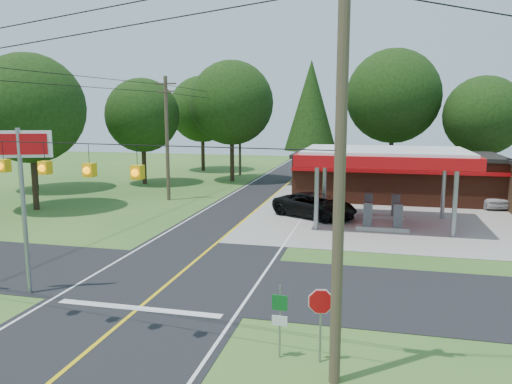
% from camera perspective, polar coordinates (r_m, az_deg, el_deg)
% --- Properties ---
extents(ground, '(120.00, 120.00, 0.00)m').
position_cam_1_polar(ground, '(22.61, -9.19, -9.66)').
color(ground, '#2F6022').
rests_on(ground, ground).
extents(main_highway, '(8.00, 120.00, 0.02)m').
position_cam_1_polar(main_highway, '(22.60, -9.19, -9.63)').
color(main_highway, black).
rests_on(main_highway, ground).
extents(cross_road, '(70.00, 7.00, 0.02)m').
position_cam_1_polar(cross_road, '(22.60, -9.19, -9.62)').
color(cross_road, black).
rests_on(cross_road, ground).
extents(lane_center_yellow, '(0.15, 110.00, 0.00)m').
position_cam_1_polar(lane_center_yellow, '(22.60, -9.19, -9.59)').
color(lane_center_yellow, yellow).
rests_on(lane_center_yellow, main_highway).
extents(gas_canopy, '(10.60, 7.40, 4.88)m').
position_cam_1_polar(gas_canopy, '(32.86, 14.47, 3.72)').
color(gas_canopy, gray).
rests_on(gas_canopy, ground).
extents(convenience_store, '(16.40, 7.55, 3.80)m').
position_cam_1_polar(convenience_store, '(43.06, 15.45, 1.79)').
color(convenience_store, '#562718').
rests_on(convenience_store, ground).
extents(utility_pole_near_right, '(1.80, 0.30, 11.50)m').
position_cam_1_polar(utility_pole_near_right, '(12.81, 9.58, 3.15)').
color(utility_pole_near_right, '#473828').
rests_on(utility_pole_near_right, ground).
extents(utility_pole_far_left, '(1.80, 0.30, 10.00)m').
position_cam_1_polar(utility_pole_far_left, '(41.14, -10.14, 6.25)').
color(utility_pole_far_left, '#473828').
rests_on(utility_pole_far_left, ground).
extents(utility_pole_north, '(0.30, 0.30, 9.50)m').
position_cam_1_polar(utility_pole_north, '(56.74, -1.86, 6.74)').
color(utility_pole_north, '#473828').
rests_on(utility_pole_north, ground).
extents(overhead_beacons, '(17.04, 2.04, 1.03)m').
position_cam_1_polar(overhead_beacons, '(16.61, -20.93, 4.94)').
color(overhead_beacons, black).
rests_on(overhead_beacons, ground).
extents(treeline_backdrop, '(70.27, 51.59, 13.30)m').
position_cam_1_polar(treeline_backdrop, '(44.36, 3.63, 9.54)').
color(treeline_backdrop, '#332316').
rests_on(treeline_backdrop, ground).
extents(suv_car, '(8.14, 8.14, 1.66)m').
position_cam_1_polar(suv_car, '(34.57, 6.73, -1.54)').
color(suv_car, black).
rests_on(suv_car, ground).
extents(sedan_car, '(5.00, 5.00, 1.47)m').
position_cam_1_polar(sedan_car, '(42.14, 25.02, -0.53)').
color(sedan_car, white).
rests_on(sedan_car, ground).
extents(big_stop_sign, '(2.33, 0.96, 6.64)m').
position_cam_1_polar(big_stop_sign, '(21.41, -25.30, 2.02)').
color(big_stop_sign, gray).
rests_on(big_stop_sign, ground).
extents(octagonal_stop_sign, '(0.79, 0.17, 2.27)m').
position_cam_1_polar(octagonal_stop_sign, '(14.86, 7.42, -13.00)').
color(octagonal_stop_sign, gray).
rests_on(octagonal_stop_sign, ground).
extents(route_sign_post, '(0.46, 0.09, 2.25)m').
position_cam_1_polar(route_sign_post, '(15.14, 2.73, -13.87)').
color(route_sign_post, gray).
rests_on(route_sign_post, ground).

